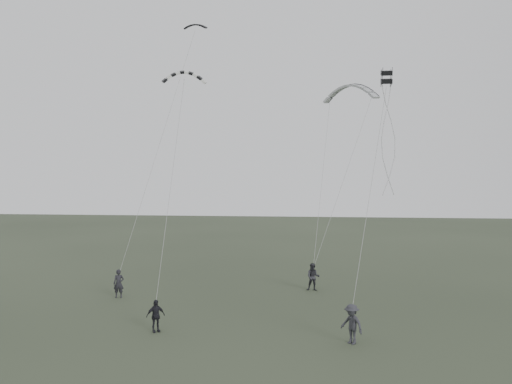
# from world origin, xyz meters

# --- Properties ---
(ground) EXTENTS (140.00, 140.00, 0.00)m
(ground) POSITION_xyz_m (0.00, 0.00, 0.00)
(ground) COLOR #2E3726
(ground) RESTS_ON ground
(flyer_left) EXTENTS (0.74, 0.55, 1.86)m
(flyer_left) POSITION_xyz_m (-8.50, 5.11, 0.93)
(flyer_left) COLOR black
(flyer_left) RESTS_ON ground
(flyer_right) EXTENTS (0.98, 0.80, 1.91)m
(flyer_right) POSITION_xyz_m (4.27, 8.51, 0.96)
(flyer_right) COLOR #27272C
(flyer_right) RESTS_ON ground
(flyer_center) EXTENTS (1.03, 0.91, 1.67)m
(flyer_center) POSITION_xyz_m (-3.89, -1.59, 0.83)
(flyer_center) COLOR black
(flyer_center) RESTS_ON ground
(flyer_far) EXTENTS (1.38, 1.36, 1.91)m
(flyer_far) POSITION_xyz_m (6.02, -2.35, 0.96)
(flyer_far) COLOR #2A2B30
(flyer_far) RESTS_ON ground
(kite_dark_small) EXTENTS (1.72, 0.73, 0.66)m
(kite_dark_small) POSITION_xyz_m (-4.45, 10.14, 19.17)
(kite_dark_small) COLOR black
(kite_dark_small) RESTS_ON flyer_left
(kite_pale_large) EXTENTS (4.62, 3.42, 1.97)m
(kite_pale_large) POSITION_xyz_m (7.22, 14.48, 15.26)
(kite_pale_large) COLOR #999B9E
(kite_pale_large) RESTS_ON flyer_right
(kite_striped) EXTENTS (2.86, 1.59, 1.24)m
(kite_striped) POSITION_xyz_m (-3.82, 4.38, 14.51)
(kite_striped) COLOR black
(kite_striped) RESTS_ON flyer_center
(kite_box) EXTENTS (0.60, 0.74, 0.81)m
(kite_box) POSITION_xyz_m (8.10, 1.37, 13.38)
(kite_box) COLOR black
(kite_box) RESTS_ON flyer_far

